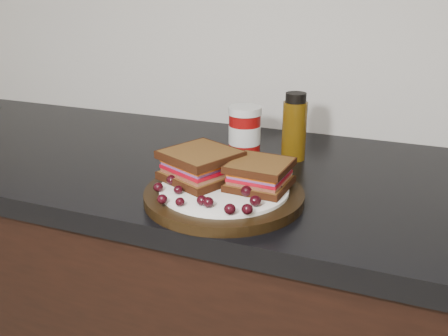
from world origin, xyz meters
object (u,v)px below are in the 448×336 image
at_px(oil_bottle, 294,126).
at_px(condiment_jar, 245,131).
at_px(plate, 224,195).
at_px(sandwich_left, 201,165).

bearing_deg(oil_bottle, condiment_jar, -174.13).
bearing_deg(oil_bottle, plate, -102.66).
height_order(sandwich_left, condiment_jar, condiment_jar).
bearing_deg(condiment_jar, sandwich_left, -90.91).
relative_size(plate, sandwich_left, 2.39).
distance_m(sandwich_left, oil_bottle, 0.26).
relative_size(plate, oil_bottle, 1.94).
height_order(plate, condiment_jar, condiment_jar).
xyz_separation_m(sandwich_left, oil_bottle, (0.11, 0.24, 0.02)).
distance_m(plate, oil_bottle, 0.27).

